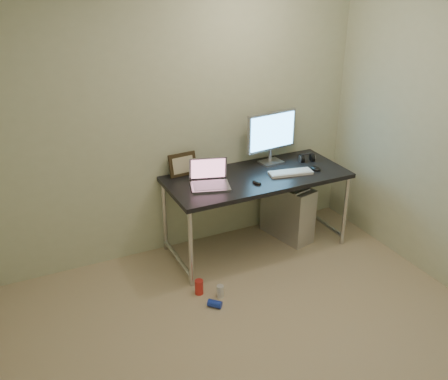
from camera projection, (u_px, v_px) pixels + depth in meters
floor at (276, 359)px, 3.48m from camera, size 3.50×3.50×0.00m
wall_back at (179, 120)px, 4.38m from camera, size 3.50×0.02×2.50m
desk at (257, 183)px, 4.56m from camera, size 1.67×0.73×0.75m
tower_computer at (287, 211)px, 4.92m from camera, size 0.35×0.57×0.59m
cable_a at (270, 190)px, 5.07m from camera, size 0.01×0.16×0.69m
cable_b at (278, 191)px, 5.10m from camera, size 0.02×0.11×0.71m
can_red at (199, 287)px, 4.14m from camera, size 0.09×0.09×0.13m
can_white at (220, 291)px, 4.10m from camera, size 0.07×0.07×0.11m
can_blue at (215, 304)px, 3.99m from camera, size 0.12×0.12×0.06m
laptop at (209, 179)px, 4.32m from camera, size 0.39×0.35×0.23m
monitor at (272, 133)px, 4.69m from camera, size 0.54×0.18×0.50m
keyboard at (291, 173)px, 4.55m from camera, size 0.41×0.20×0.02m
mouse_right at (316, 167)px, 4.65m from camera, size 0.08×0.13×0.04m
mouse_left at (257, 182)px, 4.36m from camera, size 0.08×0.11×0.03m
headphones at (307, 158)px, 4.84m from camera, size 0.16×0.09×0.10m
picture_frame at (183, 164)px, 4.49m from camera, size 0.27×0.09×0.21m
webcam at (200, 164)px, 4.53m from camera, size 0.05×0.04×0.13m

